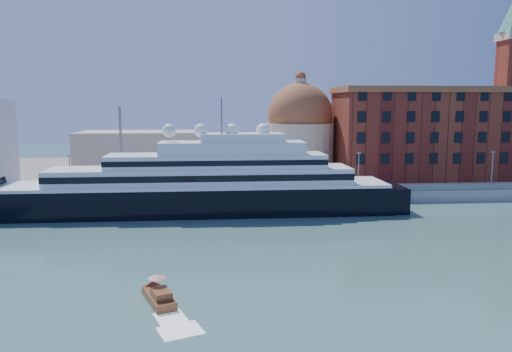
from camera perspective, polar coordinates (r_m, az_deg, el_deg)
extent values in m
plane|color=#396261|center=(75.28, -4.00, -7.94)|extent=(400.00, 400.00, 0.00)
cube|color=gray|center=(108.12, -4.36, -2.30)|extent=(180.00, 10.00, 2.50)
cube|color=slate|center=(148.65, -4.57, 0.47)|extent=(260.00, 72.00, 2.00)
cube|color=slate|center=(103.36, -4.34, -1.74)|extent=(180.00, 0.10, 1.20)
cube|color=black|center=(97.21, -7.37, -2.98)|extent=(77.04, 11.85, 6.42)
cube|color=black|center=(103.11, 14.57, -2.65)|extent=(5.93, 10.86, 5.93)
cube|color=white|center=(96.61, -7.41, -0.97)|extent=(75.06, 12.05, 0.59)
cube|color=white|center=(96.28, -6.25, 0.09)|extent=(57.28, 9.88, 2.96)
cube|color=black|center=(91.40, -6.31, -0.34)|extent=(57.28, 0.15, 1.19)
cube|color=white|center=(95.92, -4.51, 1.75)|extent=(41.48, 8.89, 2.57)
cube|color=white|center=(95.75, -2.75, 3.24)|extent=(27.65, 7.90, 2.37)
cube|color=white|center=(95.70, -1.57, 4.43)|extent=(15.80, 6.91, 1.58)
cylinder|color=slate|center=(95.35, -3.97, 6.90)|extent=(0.30, 0.30, 6.91)
sphere|color=white|center=(95.77, -9.89, 5.14)|extent=(2.57, 2.57, 2.57)
sphere|color=white|center=(95.46, -6.33, 5.21)|extent=(2.57, 2.57, 2.57)
sphere|color=white|center=(95.51, -2.76, 5.25)|extent=(2.57, 2.57, 2.57)
sphere|color=white|center=(95.94, 0.79, 5.27)|extent=(2.57, 2.57, 2.57)
cube|color=brown|center=(55.62, -11.05, -13.60)|extent=(4.34, 6.83, 1.08)
cube|color=brown|center=(54.31, -10.77, -13.10)|extent=(2.58, 3.14, 0.86)
cylinder|color=slate|center=(55.62, -11.24, -12.11)|extent=(0.06, 0.06, 1.73)
cone|color=red|center=(55.30, -11.27, -11.17)|extent=(1.95, 1.95, 0.43)
cube|color=brown|center=(135.44, 18.12, 4.45)|extent=(42.00, 18.00, 22.00)
cube|color=brown|center=(135.26, 18.34, 9.31)|extent=(43.00, 19.00, 1.50)
cube|color=brown|center=(146.34, 26.97, 6.76)|extent=(6.00, 6.00, 35.00)
cylinder|color=beige|center=(132.89, 5.01, 3.03)|extent=(18.00, 18.00, 14.00)
sphere|color=brown|center=(132.39, 5.05, 6.91)|extent=(17.00, 17.00, 17.00)
cylinder|color=beige|center=(132.46, 5.10, 10.37)|extent=(3.00, 3.00, 3.00)
cube|color=beige|center=(129.39, -0.97, 2.03)|extent=(18.00, 14.00, 10.00)
cube|color=beige|center=(132.29, -13.23, 2.38)|extent=(30.00, 16.00, 12.00)
cylinder|color=slate|center=(108.21, -20.46, 0.03)|extent=(0.24, 0.24, 8.00)
cube|color=slate|center=(107.74, -20.57, 2.19)|extent=(0.80, 0.30, 0.25)
cylinder|color=slate|center=(104.31, -4.37, 0.24)|extent=(0.24, 0.24, 8.00)
cube|color=slate|center=(103.83, -4.39, 2.48)|extent=(0.80, 0.30, 0.25)
cylinder|color=slate|center=(108.87, 11.62, 0.43)|extent=(0.24, 0.24, 8.00)
cube|color=slate|center=(108.41, 11.69, 2.57)|extent=(0.80, 0.30, 0.25)
cylinder|color=slate|center=(120.93, 25.37, 0.56)|extent=(0.24, 0.24, 8.00)
cube|color=slate|center=(120.52, 25.49, 2.50)|extent=(0.80, 0.30, 0.25)
cylinder|color=slate|center=(107.39, -15.16, 2.89)|extent=(0.50, 0.50, 18.00)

